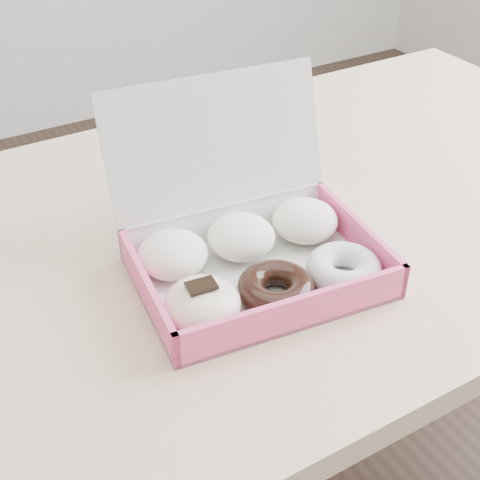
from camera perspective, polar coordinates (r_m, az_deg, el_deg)
ground at (r=1.60m, az=5.59°, el=-19.36°), size 4.00×4.00×0.00m
table at (r=1.12m, az=7.55°, el=0.77°), size 1.20×0.80×0.75m
donut_box at (r=0.87m, az=0.83°, el=-0.79°), size 0.34×0.32×0.22m
newspapers at (r=1.06m, az=-1.06°, el=5.25°), size 0.26×0.22×0.04m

